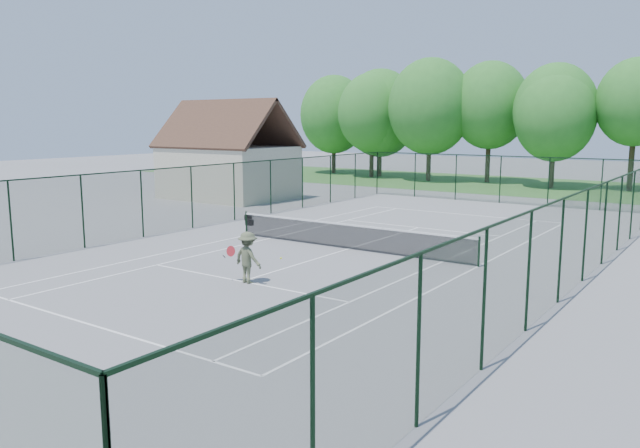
{
  "coord_description": "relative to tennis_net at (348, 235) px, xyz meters",
  "views": [
    {
      "loc": [
        13.32,
        -21.0,
        5.08
      ],
      "look_at": [
        0.0,
        -2.0,
        1.3
      ],
      "focal_mm": 35.0,
      "sensor_mm": 36.0,
      "label": 1
    }
  ],
  "objects": [
    {
      "name": "ground",
      "position": [
        0.0,
        0.0,
        -0.58
      ],
      "size": [
        140.0,
        140.0,
        0.0
      ],
      "primitive_type": "plane",
      "color": "gray",
      "rests_on": "ground"
    },
    {
      "name": "grass_far",
      "position": [
        0.0,
        30.0,
        -0.57
      ],
      "size": [
        80.0,
        16.0,
        0.01
      ],
      "primitive_type": "cube",
      "color": "#427C34",
      "rests_on": "ground"
    },
    {
      "name": "court_lines",
      "position": [
        0.0,
        0.0,
        -0.57
      ],
      "size": [
        11.05,
        23.85,
        0.01
      ],
      "color": "white",
      "rests_on": "ground"
    },
    {
      "name": "tennis_net",
      "position": [
        0.0,
        0.0,
        0.0
      ],
      "size": [
        11.08,
        0.08,
        1.1
      ],
      "color": "black",
      "rests_on": "ground"
    },
    {
      "name": "fence_enclosure",
      "position": [
        0.0,
        0.0,
        0.98
      ],
      "size": [
        18.05,
        36.05,
        3.02
      ],
      "color": "#14311C",
      "rests_on": "ground"
    },
    {
      "name": "utility_building",
      "position": [
        -16.0,
        10.0,
        2.54
      ],
      "size": [
        8.6,
        6.27,
        6.63
      ],
      "color": "beige",
      "rests_on": "ground"
    },
    {
      "name": "tree_line_far",
      "position": [
        0.0,
        30.0,
        5.42
      ],
      "size": [
        39.4,
        6.4,
        9.7
      ],
      "color": "#3B2B1E",
      "rests_on": "ground"
    },
    {
      "name": "sports_bag_a",
      "position": [
        -8.35,
        3.32,
        -0.43
      ],
      "size": [
        0.4,
        0.28,
        0.29
      ],
      "primitive_type": "cube",
      "rotation": [
        0.0,
        0.0,
        -0.16
      ],
      "color": "black",
      "rests_on": "ground"
    },
    {
      "name": "sports_bag_b",
      "position": [
        -7.26,
        2.19,
        -0.43
      ],
      "size": [
        0.38,
        0.24,
        0.29
      ],
      "primitive_type": "cube",
      "rotation": [
        0.0,
        0.0,
        -0.02
      ],
      "color": "black",
      "rests_on": "ground"
    },
    {
      "name": "tennis_player",
      "position": [
        0.27,
        -6.4,
        0.25
      ],
      "size": [
        1.94,
        0.91,
        1.66
      ],
      "color": "#535A3E",
      "rests_on": "ground"
    }
  ]
}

